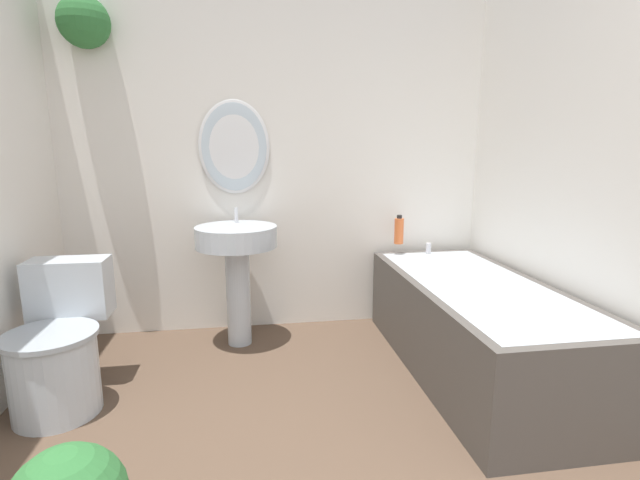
# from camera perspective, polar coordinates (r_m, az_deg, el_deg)

# --- Properties ---
(wall_back) EXTENTS (2.99, 0.30, 2.40)m
(wall_back) POSITION_cam_1_polar(r_m,az_deg,el_deg) (3.25, -6.46, 10.90)
(wall_back) COLOR silver
(wall_back) RESTS_ON ground_plane
(wall_right) EXTENTS (0.06, 2.89, 2.40)m
(wall_right) POSITION_cam_1_polar(r_m,az_deg,el_deg) (2.49, 34.04, 7.79)
(wall_right) COLOR silver
(wall_right) RESTS_ON ground_plane
(toilet) EXTENTS (0.43, 0.61, 0.70)m
(toilet) POSITION_cam_1_polar(r_m,az_deg,el_deg) (2.67, -29.47, -11.56)
(toilet) COLOR silver
(toilet) RESTS_ON ground_plane
(pedestal_sink) EXTENTS (0.52, 0.52, 0.88)m
(pedestal_sink) POSITION_cam_1_polar(r_m,az_deg,el_deg) (3.00, -10.18, -1.83)
(pedestal_sink) COLOR silver
(pedestal_sink) RESTS_ON ground_plane
(bathtub) EXTENTS (0.74, 1.70, 0.60)m
(bathtub) POSITION_cam_1_polar(r_m,az_deg,el_deg) (2.82, 18.67, -9.94)
(bathtub) COLOR #4C4742
(bathtub) RESTS_ON ground_plane
(shampoo_bottle) EXTENTS (0.06, 0.06, 0.20)m
(shampoo_bottle) POSITION_cam_1_polar(r_m,az_deg,el_deg) (3.31, 9.69, 1.16)
(shampoo_bottle) COLOR #DB6633
(shampoo_bottle) RESTS_ON bathtub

